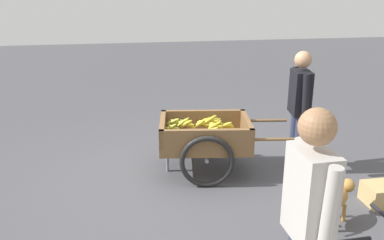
# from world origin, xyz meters

# --- Properties ---
(ground_plane) EXTENTS (24.00, 24.00, 0.00)m
(ground_plane) POSITION_xyz_m (0.00, 0.00, 0.00)
(ground_plane) COLOR #47474C
(fruit_cart) EXTENTS (1.74, 1.02, 0.71)m
(fruit_cart) POSITION_xyz_m (-0.32, -0.29, 0.44)
(fruit_cart) COLOR brown
(fruit_cart) RESTS_ON ground
(vendor_person) EXTENTS (0.24, 0.58, 1.52)m
(vendor_person) POSITION_xyz_m (-1.46, -0.13, 0.90)
(vendor_person) COLOR #333851
(vendor_person) RESTS_ON ground
(cyclist_person) EXTENTS (0.22, 0.58, 1.63)m
(cyclist_person) POSITION_xyz_m (-0.42, 2.38, 0.98)
(cyclist_person) COLOR #333851
(cyclist_person) RESTS_ON ground
(dog) EXTENTS (0.57, 0.43, 0.40)m
(dog) POSITION_xyz_m (-1.36, 1.10, 0.27)
(dog) COLOR #AD7A38
(dog) RESTS_ON ground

